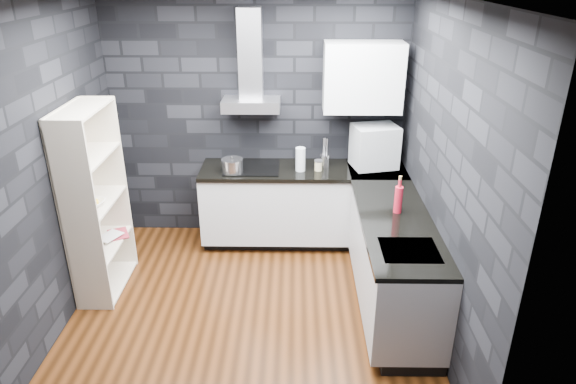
{
  "coord_description": "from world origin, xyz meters",
  "views": [
    {
      "loc": [
        0.41,
        -3.83,
        2.93
      ],
      "look_at": [
        0.35,
        0.45,
        1.0
      ],
      "focal_mm": 32.0,
      "sensor_mm": 36.0,
      "label": 1
    }
  ],
  "objects_px": {
    "appliance_garage": "(374,146)",
    "red_bottle": "(398,200)",
    "pot": "(232,166)",
    "utensil_crock": "(325,161)",
    "storage_jar": "(318,166)",
    "bookshelf": "(96,203)",
    "glass_vase": "(300,159)",
    "fruit_bowl": "(92,203)"
  },
  "relations": [
    {
      "from": "glass_vase",
      "to": "utensil_crock",
      "type": "relative_size",
      "value": 1.95
    },
    {
      "from": "bookshelf",
      "to": "pot",
      "type": "bearing_deg",
      "value": 18.54
    },
    {
      "from": "bookshelf",
      "to": "fruit_bowl",
      "type": "xyz_separation_m",
      "value": [
        0.0,
        -0.09,
        0.04
      ]
    },
    {
      "from": "red_bottle",
      "to": "fruit_bowl",
      "type": "height_order",
      "value": "red_bottle"
    },
    {
      "from": "storage_jar",
      "to": "appliance_garage",
      "type": "bearing_deg",
      "value": 12.31
    },
    {
      "from": "utensil_crock",
      "to": "pot",
      "type": "bearing_deg",
      "value": -168.1
    },
    {
      "from": "red_bottle",
      "to": "fruit_bowl",
      "type": "xyz_separation_m",
      "value": [
        -2.74,
        0.06,
        -0.08
      ]
    },
    {
      "from": "storage_jar",
      "to": "appliance_garage",
      "type": "height_order",
      "value": "appliance_garage"
    },
    {
      "from": "utensil_crock",
      "to": "appliance_garage",
      "type": "xyz_separation_m",
      "value": [
        0.53,
        0.01,
        0.16
      ]
    },
    {
      "from": "utensil_crock",
      "to": "bookshelf",
      "type": "height_order",
      "value": "bookshelf"
    },
    {
      "from": "storage_jar",
      "to": "red_bottle",
      "type": "bearing_deg",
      "value": -56.23
    },
    {
      "from": "bookshelf",
      "to": "storage_jar",
      "type": "bearing_deg",
      "value": 8.01
    },
    {
      "from": "appliance_garage",
      "to": "storage_jar",
      "type": "bearing_deg",
      "value": 179.01
    },
    {
      "from": "storage_jar",
      "to": "utensil_crock",
      "type": "bearing_deg",
      "value": 58.79
    },
    {
      "from": "utensil_crock",
      "to": "bookshelf",
      "type": "xyz_separation_m",
      "value": [
        -2.15,
        -0.96,
        -0.06
      ]
    },
    {
      "from": "pot",
      "to": "fruit_bowl",
      "type": "relative_size",
      "value": 0.98
    },
    {
      "from": "utensil_crock",
      "to": "appliance_garage",
      "type": "distance_m",
      "value": 0.55
    },
    {
      "from": "pot",
      "to": "red_bottle",
      "type": "relative_size",
      "value": 0.9
    },
    {
      "from": "pot",
      "to": "bookshelf",
      "type": "relative_size",
      "value": 0.12
    },
    {
      "from": "glass_vase",
      "to": "fruit_bowl",
      "type": "xyz_separation_m",
      "value": [
        -1.89,
        -0.92,
        -0.09
      ]
    },
    {
      "from": "storage_jar",
      "to": "appliance_garage",
      "type": "distance_m",
      "value": 0.64
    },
    {
      "from": "glass_vase",
      "to": "fruit_bowl",
      "type": "relative_size",
      "value": 1.14
    },
    {
      "from": "red_bottle",
      "to": "fruit_bowl",
      "type": "relative_size",
      "value": 1.09
    },
    {
      "from": "glass_vase",
      "to": "utensil_crock",
      "type": "bearing_deg",
      "value": 25.52
    },
    {
      "from": "utensil_crock",
      "to": "appliance_garage",
      "type": "height_order",
      "value": "appliance_garage"
    },
    {
      "from": "appliance_garage",
      "to": "red_bottle",
      "type": "xyz_separation_m",
      "value": [
        0.06,
        -1.12,
        -0.1
      ]
    },
    {
      "from": "storage_jar",
      "to": "fruit_bowl",
      "type": "distance_m",
      "value": 2.28
    },
    {
      "from": "fruit_bowl",
      "to": "utensil_crock",
      "type": "bearing_deg",
      "value": 25.9
    },
    {
      "from": "glass_vase",
      "to": "utensil_crock",
      "type": "distance_m",
      "value": 0.3
    },
    {
      "from": "red_bottle",
      "to": "utensil_crock",
      "type": "bearing_deg",
      "value": 118.09
    },
    {
      "from": "pot",
      "to": "storage_jar",
      "type": "height_order",
      "value": "pot"
    },
    {
      "from": "storage_jar",
      "to": "bookshelf",
      "type": "height_order",
      "value": "bookshelf"
    },
    {
      "from": "glass_vase",
      "to": "fruit_bowl",
      "type": "bearing_deg",
      "value": -154.05
    },
    {
      "from": "storage_jar",
      "to": "bookshelf",
      "type": "relative_size",
      "value": 0.06
    },
    {
      "from": "appliance_garage",
      "to": "utensil_crock",
      "type": "bearing_deg",
      "value": 168.23
    },
    {
      "from": "glass_vase",
      "to": "appliance_garage",
      "type": "relative_size",
      "value": 0.56
    },
    {
      "from": "appliance_garage",
      "to": "pot",
      "type": "bearing_deg",
      "value": 175.0
    },
    {
      "from": "pot",
      "to": "red_bottle",
      "type": "height_order",
      "value": "red_bottle"
    },
    {
      "from": "glass_vase",
      "to": "utensil_crock",
      "type": "xyz_separation_m",
      "value": [
        0.26,
        0.13,
        -0.06
      ]
    },
    {
      "from": "red_bottle",
      "to": "fruit_bowl",
      "type": "bearing_deg",
      "value": 178.73
    },
    {
      "from": "bookshelf",
      "to": "red_bottle",
      "type": "bearing_deg",
      "value": -17.07
    },
    {
      "from": "glass_vase",
      "to": "storage_jar",
      "type": "height_order",
      "value": "glass_vase"
    }
  ]
}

